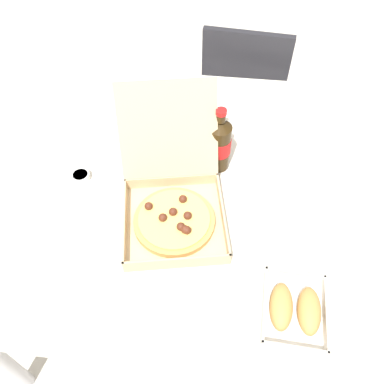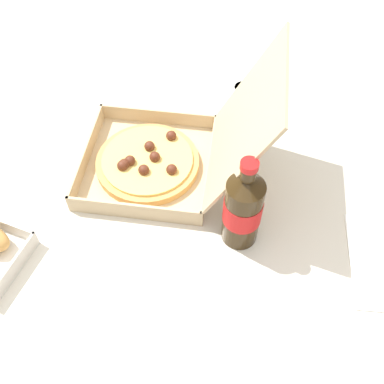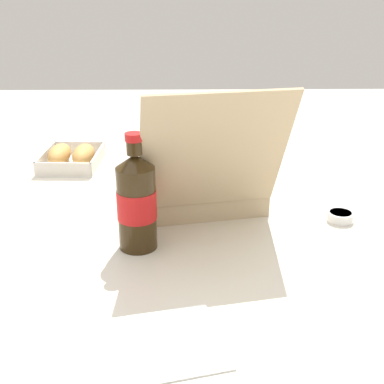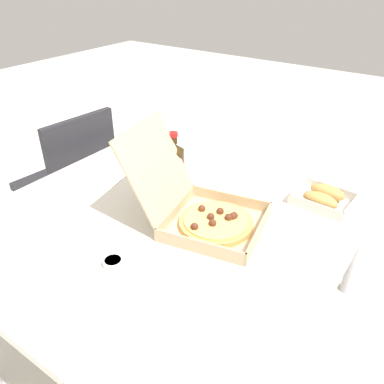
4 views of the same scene
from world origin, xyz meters
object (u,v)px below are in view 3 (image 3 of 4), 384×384
Objects in this scene: cola_bottle at (137,201)px; dipping_sauce_cup at (340,216)px; pizza_box_open at (195,185)px; paper_menu at (147,346)px; bread_side_box at (72,156)px.

dipping_sauce_cup is (-0.42, -0.11, -0.08)m from cola_bottle.
pizza_box_open reaches higher than cola_bottle.
paper_menu is at bearing 81.11° from pizza_box_open.
cola_bottle reaches higher than paper_menu.
dipping_sauce_cup is (-0.30, 0.10, -0.03)m from pizza_box_open.
bread_side_box is 0.80m from paper_menu.
cola_bottle is 0.44m from dipping_sauce_cup.
pizza_box_open is at bearing 141.34° from bread_side_box.
cola_bottle is 0.31m from paper_menu.
cola_bottle is (-0.22, 0.47, 0.07)m from bread_side_box.
pizza_box_open is 2.16× the size of paper_menu.
cola_bottle reaches higher than dipping_sauce_cup.
paper_menu is at bearing 108.40° from bread_side_box.
pizza_box_open is 0.50m from paper_menu.
bread_side_box reaches higher than dipping_sauce_cup.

